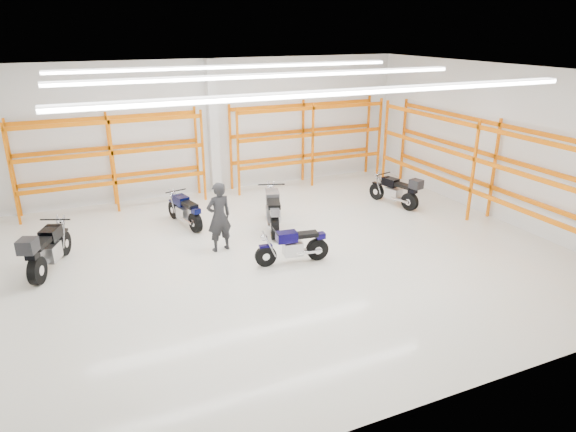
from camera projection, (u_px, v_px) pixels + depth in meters
name	position (u px, v px, depth m)	size (l,w,h in m)	color
ground	(282.00, 254.00, 13.13)	(14.00, 14.00, 0.00)	silver
room_shell	(281.00, 126.00, 12.01)	(14.02, 12.02, 4.51)	white
motorcycle_main	(295.00, 246.00, 12.54)	(1.87, 0.63, 0.92)	black
motorcycle_back_a	(46.00, 250.00, 11.99)	(1.16, 2.19, 1.18)	black
motorcycle_back_b	(185.00, 212.00, 14.84)	(0.73, 1.91, 0.95)	black
motorcycle_back_c	(273.00, 211.00, 14.58)	(1.06, 2.28, 1.16)	black
motorcycle_back_d	(397.00, 191.00, 16.46)	(0.85, 2.02, 1.05)	black
standing_man	(219.00, 217.00, 13.07)	(0.67, 0.44, 1.83)	black
structural_column	(213.00, 128.00, 17.33)	(0.32, 0.32, 4.50)	white
pallet_racking_back_left	(111.00, 153.00, 15.90)	(5.67, 0.87, 3.00)	orange
pallet_racking_back_right	(308.00, 135.00, 18.49)	(5.67, 0.87, 3.00)	orange
pallet_racking_side	(485.00, 160.00, 14.97)	(0.87, 9.07, 3.00)	orange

